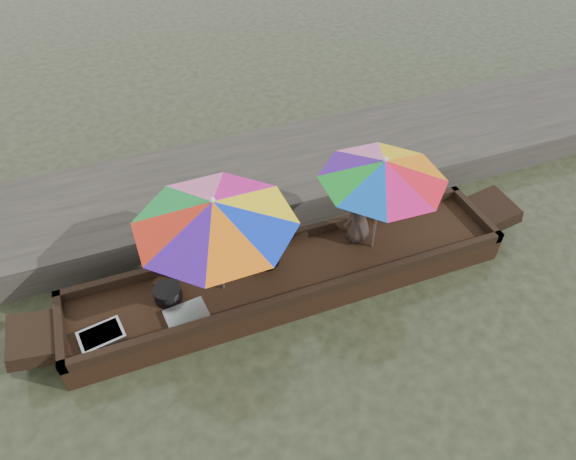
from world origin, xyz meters
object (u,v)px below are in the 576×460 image
object	(u,v)px
umbrella_bow	(218,247)
umbrella_stern	(378,205)
tray_crayfish	(102,336)
tray_scallop	(187,315)
cooking_pot	(168,294)
charcoal_grill	(265,257)
supply_bag	(195,263)
vendor	(360,213)
boat_hull	(291,277)

from	to	relation	value
umbrella_bow	umbrella_stern	world-z (taller)	same
tray_crayfish	umbrella_stern	distance (m)	3.88
tray_scallop	umbrella_bow	distance (m)	0.98
tray_crayfish	tray_scallop	xyz separation A→B (m)	(1.03, -0.04, -0.01)
tray_scallop	tray_crayfish	bearing A→B (deg)	178.05
cooking_pot	umbrella_bow	bearing A→B (deg)	-6.71
charcoal_grill	supply_bag	xyz separation A→B (m)	(-0.95, 0.19, 0.04)
tray_scallop	umbrella_bow	bearing A→B (deg)	26.87
cooking_pot	supply_bag	size ratio (longest dim) A/B	1.29
charcoal_grill	tray_scallop	bearing A→B (deg)	-156.28
umbrella_stern	umbrella_bow	bearing A→B (deg)	180.00
supply_bag	tray_crayfish	bearing A→B (deg)	-152.17
tray_scallop	charcoal_grill	distance (m)	1.35
tray_crayfish	charcoal_grill	bearing A→B (deg)	12.62
tray_crayfish	supply_bag	xyz separation A→B (m)	(1.33, 0.70, 0.09)
charcoal_grill	supply_bag	bearing A→B (deg)	168.61
cooking_pot	umbrella_bow	xyz separation A→B (m)	(0.72, -0.08, 0.68)
cooking_pot	charcoal_grill	size ratio (longest dim) A/B	0.94
vendor	umbrella_stern	distance (m)	0.40
umbrella_stern	tray_crayfish	bearing A→B (deg)	-176.24
vendor	tray_crayfish	bearing A→B (deg)	-10.68
tray_scallop	charcoal_grill	bearing A→B (deg)	23.72
tray_crayfish	boat_hull	bearing A→B (deg)	5.60
supply_bag	umbrella_bow	distance (m)	0.83
boat_hull	tray_scallop	size ratio (longest dim) A/B	11.72
tray_crayfish	umbrella_stern	xyz separation A→B (m)	(3.81, 0.25, 0.73)
umbrella_bow	umbrella_stern	distance (m)	2.21
tray_scallop	supply_bag	distance (m)	0.80
cooking_pot	tray_scallop	bearing A→B (deg)	-67.47
charcoal_grill	umbrella_stern	distance (m)	1.70
tray_crayfish	vendor	size ratio (longest dim) A/B	0.55
supply_bag	boat_hull	bearing A→B (deg)	-20.18
tray_crayfish	charcoal_grill	size ratio (longest dim) A/B	1.36
tray_scallop	vendor	bearing A→B (deg)	11.03
supply_bag	umbrella_stern	size ratio (longest dim) A/B	0.17
vendor	umbrella_bow	bearing A→B (deg)	-11.81
boat_hull	supply_bag	bearing A→B (deg)	159.82
boat_hull	cooking_pot	size ratio (longest dim) A/B	17.00
tray_scallop	vendor	xyz separation A→B (m)	(2.64, 0.52, 0.45)
umbrella_bow	tray_scallop	bearing A→B (deg)	-153.13
tray_scallop	umbrella_stern	distance (m)	2.88
cooking_pot	tray_scallop	size ratio (longest dim) A/B	0.69
tray_scallop	umbrella_bow	size ratio (longest dim) A/B	0.26
boat_hull	cooking_pot	bearing A→B (deg)	177.11
boat_hull	vendor	distance (m)	1.32
umbrella_stern	boat_hull	bearing A→B (deg)	180.00
boat_hull	umbrella_stern	distance (m)	1.57
cooking_pot	charcoal_grill	world-z (taller)	cooking_pot
umbrella_stern	supply_bag	bearing A→B (deg)	169.72
boat_hull	cooking_pot	world-z (taller)	cooking_pot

